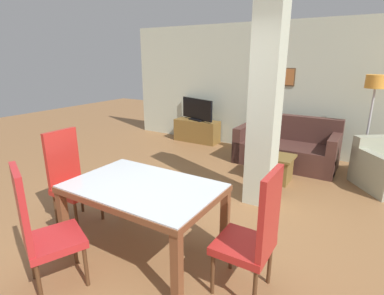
{
  "coord_description": "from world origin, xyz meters",
  "views": [
    {
      "loc": [
        1.88,
        -2.12,
        1.99
      ],
      "look_at": [
        0.0,
        0.96,
        0.9
      ],
      "focal_mm": 28.0,
      "sensor_mm": 36.0,
      "label": 1
    }
  ],
  "objects_px": {
    "tv_stand": "(197,131)",
    "tv_screen": "(197,110)",
    "coffee_table": "(271,167)",
    "dining_chair_near_left": "(40,228)",
    "dining_chair_head_right": "(255,232)",
    "floor_lamp": "(375,91)",
    "bottle": "(266,148)",
    "sofa": "(286,149)",
    "dining_chair_head_left": "(70,176)",
    "dining_table": "(143,198)"
  },
  "relations": [
    {
      "from": "sofa",
      "to": "dining_chair_near_left",
      "type": "bearing_deg",
      "value": 77.91
    },
    {
      "from": "tv_screen",
      "to": "dining_chair_head_left",
      "type": "bearing_deg",
      "value": 117.93
    },
    {
      "from": "dining_table",
      "to": "sofa",
      "type": "bearing_deg",
      "value": 80.97
    },
    {
      "from": "dining_chair_near_left",
      "to": "floor_lamp",
      "type": "distance_m",
      "value": 5.25
    },
    {
      "from": "dining_chair_head_left",
      "to": "sofa",
      "type": "distance_m",
      "value": 3.93
    },
    {
      "from": "dining_chair_near_left",
      "to": "tv_screen",
      "type": "distance_m",
      "value": 5.07
    },
    {
      "from": "dining_chair_near_left",
      "to": "bottle",
      "type": "xyz_separation_m",
      "value": [
        0.82,
        3.53,
        -0.07
      ]
    },
    {
      "from": "dining_chair_near_left",
      "to": "dining_chair_head_left",
      "type": "bearing_deg",
      "value": 154.61
    },
    {
      "from": "bottle",
      "to": "dining_chair_near_left",
      "type": "bearing_deg",
      "value": -103.04
    },
    {
      "from": "dining_chair_head_left",
      "to": "sofa",
      "type": "relative_size",
      "value": 0.63
    },
    {
      "from": "dining_table",
      "to": "dining_chair_near_left",
      "type": "xyz_separation_m",
      "value": [
        -0.38,
        -0.89,
        0.0
      ]
    },
    {
      "from": "bottle",
      "to": "dining_table",
      "type": "bearing_deg",
      "value": -99.32
    },
    {
      "from": "dining_chair_head_right",
      "to": "dining_table",
      "type": "bearing_deg",
      "value": 90.0
    },
    {
      "from": "sofa",
      "to": "coffee_table",
      "type": "xyz_separation_m",
      "value": [
        -0.0,
        -0.92,
        -0.08
      ]
    },
    {
      "from": "coffee_table",
      "to": "floor_lamp",
      "type": "distance_m",
      "value": 2.14
    },
    {
      "from": "coffee_table",
      "to": "floor_lamp",
      "type": "bearing_deg",
      "value": 42.86
    },
    {
      "from": "sofa",
      "to": "coffee_table",
      "type": "distance_m",
      "value": 0.93
    },
    {
      "from": "dining_table",
      "to": "tv_screen",
      "type": "xyz_separation_m",
      "value": [
        -1.72,
        4.0,
        0.18
      ]
    },
    {
      "from": "tv_screen",
      "to": "bottle",
      "type": "bearing_deg",
      "value": 167.74
    },
    {
      "from": "dining_chair_head_right",
      "to": "tv_stand",
      "type": "xyz_separation_m",
      "value": [
        -2.92,
        4.0,
        -0.33
      ]
    },
    {
      "from": "sofa",
      "to": "dining_table",
      "type": "bearing_deg",
      "value": 80.97
    },
    {
      "from": "dining_chair_head_left",
      "to": "floor_lamp",
      "type": "bearing_deg",
      "value": 141.57
    },
    {
      "from": "dining_chair_head_left",
      "to": "tv_screen",
      "type": "height_order",
      "value": "dining_chair_head_left"
    },
    {
      "from": "dining_chair_head_left",
      "to": "sofa",
      "type": "xyz_separation_m",
      "value": [
        1.72,
        3.52,
        -0.3
      ]
    },
    {
      "from": "coffee_table",
      "to": "tv_screen",
      "type": "xyz_separation_m",
      "value": [
        -2.28,
        1.41,
        0.56
      ]
    },
    {
      "from": "dining_chair_head_left",
      "to": "dining_chair_head_right",
      "type": "distance_m",
      "value": 2.36
    },
    {
      "from": "dining_chair_head_left",
      "to": "bottle",
      "type": "distance_m",
      "value": 3.09
    },
    {
      "from": "tv_screen",
      "to": "dining_chair_head_right",
      "type": "bearing_deg",
      "value": 146.04
    },
    {
      "from": "dining_chair_head_right",
      "to": "floor_lamp",
      "type": "bearing_deg",
      "value": -9.75
    },
    {
      "from": "coffee_table",
      "to": "dining_chair_near_left",
      "type": "bearing_deg",
      "value": -105.14
    },
    {
      "from": "dining_chair_head_right",
      "to": "floor_lamp",
      "type": "height_order",
      "value": "floor_lamp"
    },
    {
      "from": "dining_chair_head_left",
      "to": "floor_lamp",
      "type": "xyz_separation_m",
      "value": [
        3.01,
        3.79,
        0.84
      ]
    },
    {
      "from": "bottle",
      "to": "floor_lamp",
      "type": "bearing_deg",
      "value": 39.06
    },
    {
      "from": "tv_screen",
      "to": "tv_stand",
      "type": "bearing_deg",
      "value": 19.89
    },
    {
      "from": "dining_table",
      "to": "dining_chair_head_right",
      "type": "height_order",
      "value": "dining_chair_head_right"
    },
    {
      "from": "dining_table",
      "to": "dining_chair_head_left",
      "type": "xyz_separation_m",
      "value": [
        -1.16,
        0.0,
        0.0
      ]
    },
    {
      "from": "tv_stand",
      "to": "tv_screen",
      "type": "bearing_deg",
      "value": 0.0
    },
    {
      "from": "dining_chair_head_right",
      "to": "tv_stand",
      "type": "height_order",
      "value": "dining_chair_head_right"
    },
    {
      "from": "dining_table",
      "to": "tv_stand",
      "type": "distance_m",
      "value": 4.37
    },
    {
      "from": "dining_chair_head_left",
      "to": "tv_stand",
      "type": "xyz_separation_m",
      "value": [
        -0.57,
        4.0,
        -0.33
      ]
    },
    {
      "from": "dining_chair_near_left",
      "to": "bottle",
      "type": "bearing_deg",
      "value": 100.38
    },
    {
      "from": "dining_chair_head_right",
      "to": "sofa",
      "type": "bearing_deg",
      "value": 10.28
    },
    {
      "from": "tv_stand",
      "to": "tv_screen",
      "type": "xyz_separation_m",
      "value": [
        0.0,
        0.0,
        0.52
      ]
    },
    {
      "from": "dining_table",
      "to": "floor_lamp",
      "type": "xyz_separation_m",
      "value": [
        1.85,
        3.79,
        0.85
      ]
    },
    {
      "from": "bottle",
      "to": "tv_stand",
      "type": "distance_m",
      "value": 2.56
    },
    {
      "from": "tv_screen",
      "to": "dining_chair_near_left",
      "type": "bearing_deg",
      "value": 125.24
    },
    {
      "from": "tv_stand",
      "to": "bottle",
      "type": "bearing_deg",
      "value": -32.15
    },
    {
      "from": "dining_table",
      "to": "bottle",
      "type": "height_order",
      "value": "dining_table"
    },
    {
      "from": "sofa",
      "to": "coffee_table",
      "type": "height_order",
      "value": "sofa"
    },
    {
      "from": "coffee_table",
      "to": "tv_stand",
      "type": "distance_m",
      "value": 2.68
    }
  ]
}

